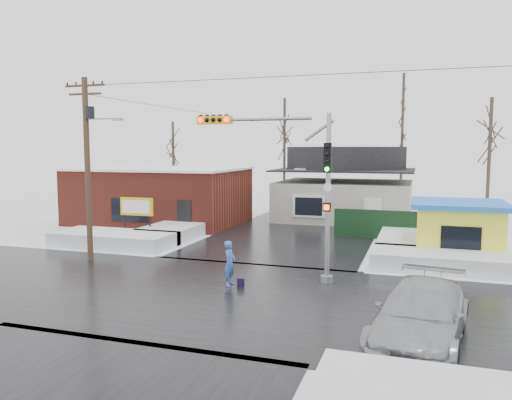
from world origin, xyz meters
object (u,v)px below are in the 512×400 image
(kiosk, at_px, (458,229))
(marquee_sign, at_px, (137,208))
(car, at_px, (420,315))
(pedestrian, at_px, (230,264))
(utility_pole, at_px, (88,158))
(traffic_signal, at_px, (291,173))

(kiosk, bearing_deg, marquee_sign, -178.45)
(car, bearing_deg, pedestrian, 159.83)
(utility_pole, relative_size, car, 1.55)
(traffic_signal, relative_size, marquee_sign, 2.75)
(kiosk, bearing_deg, traffic_signal, -135.16)
(car, bearing_deg, traffic_signal, 141.32)
(traffic_signal, bearing_deg, marquee_sign, 150.28)
(marquee_sign, distance_m, car, 20.67)
(utility_pole, relative_size, pedestrian, 4.92)
(kiosk, bearing_deg, utility_pole, -159.56)
(traffic_signal, distance_m, pedestrian, 4.50)
(traffic_signal, height_order, car, traffic_signal)
(marquee_sign, distance_m, pedestrian, 12.43)
(traffic_signal, distance_m, marquee_sign, 13.42)
(marquee_sign, bearing_deg, pedestrian, -41.21)
(utility_pole, bearing_deg, kiosk, 20.44)
(kiosk, distance_m, pedestrian, 12.63)
(kiosk, height_order, car, kiosk)
(pedestrian, bearing_deg, car, -118.17)
(utility_pole, height_order, pedestrian, utility_pole)
(traffic_signal, height_order, pedestrian, traffic_signal)
(traffic_signal, xyz_separation_m, utility_pole, (-10.36, 0.53, 0.57))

